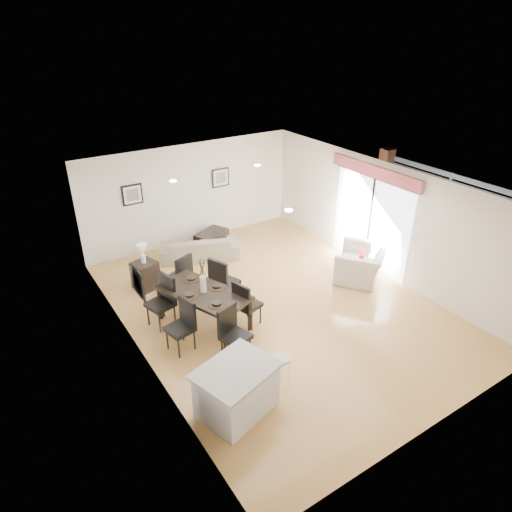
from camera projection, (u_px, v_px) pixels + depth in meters
ground at (276, 306)px, 9.90m from camera, size 8.00×8.00×0.00m
wall_back at (191, 194)px, 12.25m from camera, size 6.00×0.04×2.70m
wall_front at (444, 360)px, 6.30m from camera, size 6.00×0.04×2.70m
wall_left at (135, 293)px, 7.83m from camera, size 0.04×8.00×2.70m
wall_right at (381, 219)px, 10.72m from camera, size 0.04×8.00×2.70m
ceiling at (279, 187)px, 8.65m from camera, size 6.00×8.00×0.02m
sofa at (200, 248)px, 11.75m from camera, size 2.13×1.45×0.58m
armchair at (360, 264)px, 10.74m from camera, size 1.59×1.56×0.78m
courtyard_plant_a at (441, 231)px, 12.44m from camera, size 0.81×0.75×0.74m
courtyard_plant_b at (420, 219)px, 13.37m from camera, size 0.44×0.44×0.61m
dining_table at (204, 295)px, 8.99m from camera, size 1.52×2.06×0.77m
dining_chair_wnear at (183, 322)px, 8.40m from camera, size 0.54×0.54×1.03m
dining_chair_wfar at (163, 297)px, 9.08m from camera, size 0.59×0.59×1.08m
dining_chair_enear at (245, 302)px, 9.01m from camera, size 0.56×0.56×1.00m
dining_chair_efar at (222, 280)px, 9.66m from camera, size 0.65×0.65×1.12m
dining_chair_head at (232, 330)px, 8.18m from camera, size 0.58×0.58×1.03m
dining_chair_foot at (181, 275)px, 9.91m from camera, size 0.62×0.62×1.06m
vase at (203, 279)px, 8.82m from camera, size 0.94×1.44×0.73m
coffee_table at (212, 238)px, 12.50m from camera, size 1.06×0.88×0.36m
side_table at (145, 275)px, 10.42m from camera, size 0.61×0.61×0.65m
table_lamp at (142, 251)px, 10.13m from camera, size 0.24×0.24×0.46m
cushion at (361, 259)px, 10.50m from camera, size 0.32×0.30×0.33m
kitchen_island at (236, 390)px, 7.07m from camera, size 1.42×1.23×0.84m
bar_stool at (280, 362)px, 7.40m from camera, size 0.31×0.31×0.68m
framed_print_back_left at (132, 195)px, 11.31m from camera, size 0.52×0.04×0.52m
framed_print_back_right at (221, 178)px, 12.52m from camera, size 0.52×0.04×0.52m
framed_print_left_wall at (138, 283)px, 7.55m from camera, size 0.04×0.52×0.52m
sliding_door at (372, 203)px, 10.77m from camera, size 0.12×2.70×2.57m
courtyard at (434, 199)px, 13.09m from camera, size 6.00×6.00×2.00m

